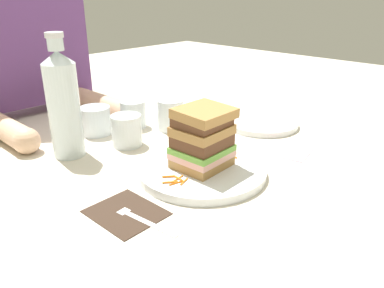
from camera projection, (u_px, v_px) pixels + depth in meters
The scene contains 29 objects.
ground_plane at pixel (204, 174), 0.78m from camera, with size 3.00×3.00×0.00m, color beige.
main_plate at pixel (202, 169), 0.78m from camera, with size 0.27×0.27×0.02m, color white.
sandwich at pixel (203, 138), 0.75m from camera, with size 0.11×0.10×0.13m.
carrot_shred_0 at pixel (176, 183), 0.71m from camera, with size 0.00×0.00×0.03m, color orange.
carrot_shred_1 at pixel (177, 178), 0.73m from camera, with size 0.00×0.00×0.02m, color orange.
carrot_shred_2 at pixel (169, 176), 0.73m from camera, with size 0.00×0.00×0.02m, color orange.
carrot_shred_3 at pixel (184, 182), 0.71m from camera, with size 0.00×0.00×0.03m, color orange.
carrot_shred_4 at pixel (170, 182), 0.71m from camera, with size 0.00×0.00×0.03m, color orange.
carrot_shred_5 at pixel (180, 179), 0.72m from camera, with size 0.00×0.00×0.03m, color orange.
carrot_shred_6 at pixel (227, 157), 0.81m from camera, with size 0.00×0.00×0.02m, color orange.
carrot_shred_7 at pixel (230, 157), 0.81m from camera, with size 0.00×0.00×0.02m, color orange.
carrot_shred_8 at pixel (231, 156), 0.82m from camera, with size 0.00×0.00×0.03m, color orange.
carrot_shred_9 at pixel (230, 152), 0.84m from camera, with size 0.00×0.00×0.02m, color orange.
carrot_shred_10 at pixel (225, 152), 0.84m from camera, with size 0.00×0.00×0.02m, color orange.
carrot_shred_11 at pixel (217, 155), 0.83m from camera, with size 0.00×0.00×0.03m, color orange.
carrot_shred_12 at pixel (225, 153), 0.83m from camera, with size 0.00×0.00×0.03m, color orange.
carrot_shred_13 at pixel (215, 153), 0.83m from camera, with size 0.00×0.00×0.02m, color orange.
carrot_shred_14 at pixel (232, 153), 0.83m from camera, with size 0.00×0.00×0.02m, color orange.
napkin_dark at pixel (127, 213), 0.64m from camera, with size 0.10×0.12×0.00m, color #38281E.
fork at pixel (136, 216), 0.63m from camera, with size 0.03×0.17×0.00m.
knife at pixel (245, 148), 0.90m from camera, with size 0.03×0.20×0.00m.
juice_glass at pixel (170, 117), 1.01m from camera, with size 0.07×0.07×0.08m.
water_bottle at pixel (63, 103), 0.82m from camera, with size 0.07×0.07×0.27m.
empty_tumbler_0 at pixel (95, 121), 0.98m from camera, with size 0.08×0.08×0.07m, color silver.
empty_tumbler_1 at pixel (127, 130), 0.91m from camera, with size 0.07×0.07×0.08m, color silver.
empty_tumbler_2 at pixel (133, 114), 1.03m from camera, with size 0.07×0.07×0.07m, color silver.
side_plate at pixel (261, 123), 1.05m from camera, with size 0.20×0.20×0.02m, color white.
napkin_pink at pixel (288, 151), 0.89m from camera, with size 0.09×0.10×0.00m, color pink.
diner_across at pixel (16, 17), 1.06m from camera, with size 0.39×0.44×0.60m.
Camera 1 is at (-0.52, -0.46, 0.36)m, focal length 35.14 mm.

